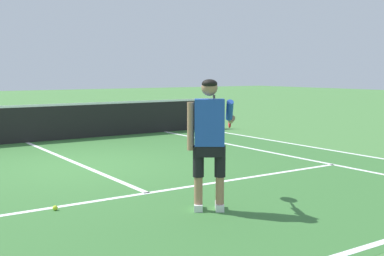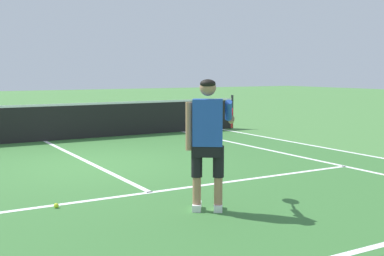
{
  "view_description": "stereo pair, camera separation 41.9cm",
  "coord_description": "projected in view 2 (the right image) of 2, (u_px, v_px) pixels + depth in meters",
  "views": [
    {
      "loc": [
        -3.48,
        -9.05,
        1.81
      ],
      "look_at": [
        0.22,
        -3.53,
        1.05
      ],
      "focal_mm": 46.34,
      "sensor_mm": 36.0,
      "label": 1
    },
    {
      "loc": [
        -3.12,
        -9.27,
        1.81
      ],
      "look_at": [
        0.22,
        -3.53,
        1.05
      ],
      "focal_mm": 46.34,
      "sensor_mm": 36.0,
      "label": 2
    }
  ],
  "objects": [
    {
      "name": "tennis_player",
      "position": [
        208.0,
        135.0,
        6.38
      ],
      "size": [
        1.08,
        0.87,
        1.71
      ],
      "color": "white",
      "rests_on": "ground"
    },
    {
      "name": "line_centre_service",
      "position": [
        83.0,
        160.0,
        10.18
      ],
      "size": [
        0.1,
        6.4,
        0.01
      ],
      "primitive_type": "cube",
      "color": "white",
      "rests_on": "ground"
    },
    {
      "name": "line_service",
      "position": [
        150.0,
        192.0,
        7.44
      ],
      "size": [
        8.23,
        0.1,
        0.01
      ],
      "primitive_type": "cube",
      "color": "white",
      "rests_on": "ground"
    },
    {
      "name": "line_doubles_right",
      "position": [
        335.0,
        150.0,
        11.52
      ],
      "size": [
        0.1,
        9.68,
        0.01
      ],
      "primitive_type": "cube",
      "color": "white",
      "rests_on": "ground"
    },
    {
      "name": "tennis_net",
      "position": [
        44.0,
        122.0,
        12.87
      ],
      "size": [
        11.96,
        0.08,
        1.07
      ],
      "color": "#333338",
      "rests_on": "ground"
    },
    {
      "name": "court_inner_surface",
      "position": [
        112.0,
        174.0,
        8.77
      ],
      "size": [
        10.98,
        10.08,
        0.0
      ],
      "primitive_type": "cube",
      "color": "#387033",
      "rests_on": "ground"
    },
    {
      "name": "tennis_ball_near_feet",
      "position": [
        56.0,
        206.0,
        6.59
      ],
      "size": [
        0.07,
        0.07,
        0.07
      ],
      "primitive_type": "sphere",
      "color": "#CCE02D",
      "rests_on": "ground"
    },
    {
      "name": "ground_plane",
      "position": [
        92.0,
        164.0,
        9.72
      ],
      "size": [
        80.0,
        80.0,
        0.0
      ],
      "primitive_type": "plane",
      "color": "#477F3D"
    },
    {
      "name": "line_singles_right",
      "position": [
        290.0,
        155.0,
        10.83
      ],
      "size": [
        0.1,
        9.68,
        0.01
      ],
      "primitive_type": "cube",
      "color": "white",
      "rests_on": "ground"
    }
  ]
}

